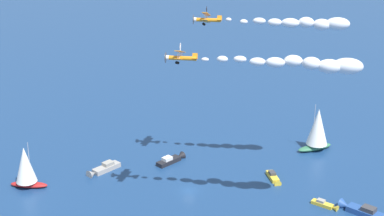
% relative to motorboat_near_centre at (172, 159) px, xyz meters
% --- Properties ---
extents(ground_plane, '(2000.00, 2000.00, 0.00)m').
position_rel_motorboat_near_centre_xyz_m(ground_plane, '(-15.56, 6.03, -0.70)').
color(ground_plane, navy).
extents(motorboat_near_centre, '(3.48, 9.12, 2.58)m').
position_rel_motorboat_near_centre_xyz_m(motorboat_near_centre, '(0.00, 0.00, 0.00)').
color(motorboat_near_centre, black).
rests_on(motorboat_near_centre, ground_plane).
extents(sailboat_far_port, '(8.32, 8.61, 12.07)m').
position_rel_motorboat_near_centre_xyz_m(sailboat_far_port, '(10.28, 36.69, 4.81)').
color(sailboat_far_port, '#B21E1E').
rests_on(sailboat_far_port, ground_plane).
extents(motorboat_far_stbd, '(7.26, 4.86, 2.09)m').
position_rel_motorboat_near_centre_xyz_m(motorboat_far_stbd, '(-24.21, -14.37, -0.13)').
color(motorboat_far_stbd, gold).
rests_on(motorboat_far_stbd, ground_plane).
extents(motorboat_inshore, '(3.95, 9.88, 2.79)m').
position_rel_motorboat_near_centre_xyz_m(motorboat_inshore, '(6.19, 17.85, 0.06)').
color(motorboat_inshore, '#9E9993').
rests_on(motorboat_inshore, ground_plane).
extents(sailboat_offshore, '(7.12, 11.08, 13.76)m').
position_rel_motorboat_near_centre_xyz_m(sailboat_offshore, '(-18.25, -36.78, 5.59)').
color(sailboat_offshore, '#33704C').
rests_on(sailboat_offshore, ground_plane).
extents(motorboat_trailing, '(10.97, 4.84, 3.09)m').
position_rel_motorboat_near_centre_xyz_m(motorboat_trailing, '(-47.77, -18.39, 0.14)').
color(motorboat_trailing, '#23478C').
rests_on(motorboat_trailing, ground_plane).
extents(motorboat_mid_cluster, '(6.59, 3.33, 1.85)m').
position_rel_motorboat_near_centre_xyz_m(motorboat_mid_cluster, '(-41.17, -14.54, -0.20)').
color(motorboat_mid_cluster, gold).
rests_on(motorboat_mid_cluster, ground_plane).
extents(biplane_lead, '(6.62, 6.53, 3.99)m').
position_rel_motorboat_near_centre_xyz_m(biplane_lead, '(-22.48, 13.59, 36.11)').
color(biplane_lead, orange).
extents(wingwalker_lead, '(0.76, 0.78, 1.77)m').
position_rel_motorboat_near_centre_xyz_m(wingwalker_lead, '(-22.00, 13.11, 38.19)').
color(wingwalker_lead, white).
extents(smoke_trail_lead, '(25.46, 25.08, 4.41)m').
position_rel_motorboat_near_centre_xyz_m(smoke_trail_lead, '(-42.38, -5.53, 35.85)').
color(smoke_trail_lead, silver).
extents(biplane_wingman, '(6.62, 6.53, 3.99)m').
position_rel_motorboat_near_centre_xyz_m(biplane_wingman, '(-10.22, -3.19, 39.69)').
color(biplane_wingman, orange).
extents(wingwalker_wingman, '(0.76, 0.78, 1.77)m').
position_rel_motorboat_near_centre_xyz_m(wingwalker_wingman, '(-9.74, -3.67, 41.78)').
color(wingwalker_wingman, black).
extents(smoke_trail_wingman, '(22.30, 22.20, 4.00)m').
position_rel_motorboat_near_centre_xyz_m(smoke_trail_wingman, '(-27.60, -20.35, 39.48)').
color(smoke_trail_wingman, silver).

